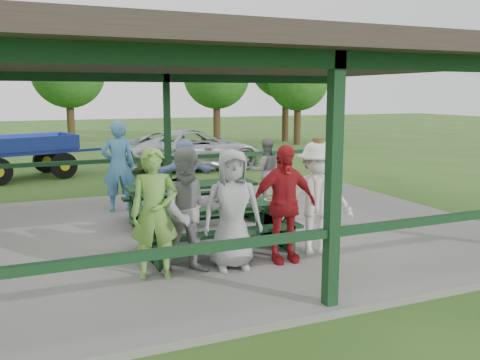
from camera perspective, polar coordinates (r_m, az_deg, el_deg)
name	(u,v)px	position (r m, az deg, el deg)	size (l,w,h in m)	color
ground	(220,233)	(9.71, -2.22, -6.01)	(90.00, 90.00, 0.00)	#30581B
concrete_slab	(220,231)	(9.70, -2.23, -5.73)	(10.00, 8.00, 0.10)	slate
pavilion_structure	(219,63)	(9.36, -2.35, 13.00)	(10.60, 8.60, 3.24)	black
picnic_table_near	(215,221)	(8.29, -2.82, -4.67)	(2.52, 1.39, 0.75)	black
picnic_table_far	(192,197)	(10.22, -5.42, -1.94)	(2.58, 1.39, 0.75)	black
table_setting	(215,202)	(8.27, -2.85, -2.50)	(2.16, 0.45, 0.10)	white
contestant_green	(155,213)	(7.05, -9.56, -3.73)	(0.66, 0.43, 1.82)	#659D3C
contestant_grey_left	(190,211)	(7.16, -5.62, -3.50)	(0.88, 0.68, 1.80)	gray
contestant_grey_mid	(232,209)	(7.34, -0.89, -3.31)	(0.86, 0.56, 1.75)	#9A9B9D
contestant_red	(283,204)	(7.66, 4.88, -2.66)	(1.05, 0.44, 1.79)	#A71920
contestant_white_fedora	(317,198)	(8.09, 8.63, -2.03)	(1.31, 0.99, 1.85)	white
spectator_lblue	(185,174)	(11.09, -6.19, 0.63)	(1.46, 0.47, 1.58)	#8DA3DA
spectator_blue	(118,166)	(11.23, -13.50, 1.53)	(0.72, 0.47, 1.97)	#4685B7
spectator_grey	(266,171)	(11.75, 2.91, 1.04)	(0.74, 0.58, 1.52)	gray
pickup_truck	(195,150)	(17.78, -5.13, 3.42)	(2.30, 4.98, 1.39)	silver
farm_trailer	(23,156)	(17.13, -23.18, 2.52)	(4.16, 2.53, 1.45)	#1B2E97
tree_left	(68,72)	(25.62, -18.74, 11.42)	(3.42, 3.42, 5.35)	#372716
tree_mid	(216,76)	(25.63, -2.66, 11.59)	(3.29, 3.29, 5.14)	#372716
tree_right	(298,81)	(26.45, 6.54, 11.02)	(3.09, 3.09, 4.82)	#372716
tree_far_right	(286,62)	(28.24, 5.20, 13.07)	(4.06, 4.06, 6.35)	#372716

